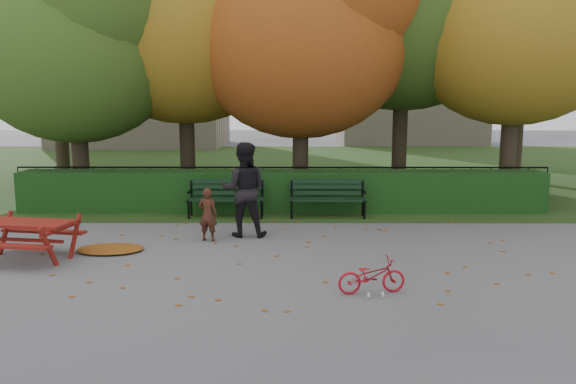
{
  "coord_description": "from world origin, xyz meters",
  "views": [
    {
      "loc": [
        0.23,
        -9.4,
        2.71
      ],
      "look_at": [
        0.18,
        1.21,
        1.0
      ],
      "focal_mm": 35.0,
      "sensor_mm": 36.0,
      "label": 1
    }
  ],
  "objects_px": {
    "tree_b": "(194,3)",
    "adult": "(244,190)",
    "bicycle": "(372,276)",
    "tree_c": "(314,21)",
    "tree_a": "(82,31)",
    "tree_e": "(533,9)",
    "bench_right": "(327,195)",
    "child": "(208,214)",
    "tree_g": "(537,20)",
    "bench_left": "(226,195)",
    "tree_f": "(61,8)",
    "picnic_table": "(25,230)"
  },
  "relations": [
    {
      "from": "tree_c",
      "to": "adult",
      "type": "height_order",
      "value": "tree_c"
    },
    {
      "from": "tree_c",
      "to": "picnic_table",
      "type": "xyz_separation_m",
      "value": [
        -5.18,
        -5.97,
        -4.3
      ]
    },
    {
      "from": "tree_g",
      "to": "picnic_table",
      "type": "distance_m",
      "value": 16.72
    },
    {
      "from": "bench_right",
      "to": "picnic_table",
      "type": "bearing_deg",
      "value": -145.7
    },
    {
      "from": "tree_g",
      "to": "adult",
      "type": "relative_size",
      "value": 4.47
    },
    {
      "from": "tree_a",
      "to": "bench_left",
      "type": "relative_size",
      "value": 4.16
    },
    {
      "from": "picnic_table",
      "to": "tree_f",
      "type": "bearing_deg",
      "value": 116.43
    },
    {
      "from": "bench_left",
      "to": "bicycle",
      "type": "relative_size",
      "value": 1.83
    },
    {
      "from": "tree_a",
      "to": "bicycle",
      "type": "xyz_separation_m",
      "value": [
        6.57,
        -7.27,
        -4.26
      ]
    },
    {
      "from": "tree_f",
      "to": "bicycle",
      "type": "relative_size",
      "value": 9.36
    },
    {
      "from": "tree_e",
      "to": "tree_f",
      "type": "relative_size",
      "value": 0.89
    },
    {
      "from": "picnic_table",
      "to": "bicycle",
      "type": "height_order",
      "value": "picnic_table"
    },
    {
      "from": "bench_right",
      "to": "tree_f",
      "type": "bearing_deg",
      "value": 146.08
    },
    {
      "from": "tree_f",
      "to": "tree_g",
      "type": "xyz_separation_m",
      "value": [
        15.47,
        0.52,
        -0.32
      ]
    },
    {
      "from": "tree_f",
      "to": "adult",
      "type": "height_order",
      "value": "tree_f"
    },
    {
      "from": "tree_e",
      "to": "tree_f",
      "type": "height_order",
      "value": "tree_f"
    },
    {
      "from": "tree_c",
      "to": "bench_right",
      "type": "xyz_separation_m",
      "value": [
        0.27,
        -2.26,
        -4.3
      ]
    },
    {
      "from": "tree_a",
      "to": "picnic_table",
      "type": "xyz_separation_m",
      "value": [
        0.85,
        -5.59,
        -3.99
      ]
    },
    {
      "from": "bench_left",
      "to": "tree_b",
      "type": "bearing_deg",
      "value": 110.58
    },
    {
      "from": "tree_c",
      "to": "tree_e",
      "type": "bearing_deg",
      "value": -1.93
    },
    {
      "from": "tree_c",
      "to": "tree_b",
      "type": "bearing_deg",
      "value": 166.55
    },
    {
      "from": "tree_e",
      "to": "bench_right",
      "type": "xyz_separation_m",
      "value": [
        -5.42,
        -2.07,
        -4.56
      ]
    },
    {
      "from": "tree_a",
      "to": "tree_e",
      "type": "xyz_separation_m",
      "value": [
        11.71,
        0.19,
        0.56
      ]
    },
    {
      "from": "tree_f",
      "to": "tree_c",
      "type": "bearing_deg",
      "value": -22.35
    },
    {
      "from": "bicycle",
      "to": "tree_c",
      "type": "bearing_deg",
      "value": -5.02
    },
    {
      "from": "adult",
      "to": "bicycle",
      "type": "height_order",
      "value": "adult"
    },
    {
      "from": "child",
      "to": "bench_right",
      "type": "bearing_deg",
      "value": -124.35
    },
    {
      "from": "tree_e",
      "to": "bench_left",
      "type": "height_order",
      "value": "tree_e"
    },
    {
      "from": "tree_b",
      "to": "child",
      "type": "bearing_deg",
      "value": -78.97
    },
    {
      "from": "tree_g",
      "to": "bench_right",
      "type": "relative_size",
      "value": 4.75
    },
    {
      "from": "tree_a",
      "to": "picnic_table",
      "type": "height_order",
      "value": "tree_a"
    },
    {
      "from": "tree_e",
      "to": "bicycle",
      "type": "bearing_deg",
      "value": -124.54
    },
    {
      "from": "tree_c",
      "to": "tree_f",
      "type": "bearing_deg",
      "value": 157.65
    },
    {
      "from": "tree_f",
      "to": "tree_g",
      "type": "relative_size",
      "value": 1.07
    },
    {
      "from": "bench_right",
      "to": "child",
      "type": "height_order",
      "value": "child"
    },
    {
      "from": "tree_a",
      "to": "bench_right",
      "type": "height_order",
      "value": "tree_a"
    },
    {
      "from": "tree_b",
      "to": "adult",
      "type": "distance_m",
      "value": 6.88
    },
    {
      "from": "tree_g",
      "to": "tree_c",
      "type": "bearing_deg",
      "value": -153.13
    },
    {
      "from": "tree_e",
      "to": "adult",
      "type": "xyz_separation_m",
      "value": [
        -7.24,
        -3.99,
        -4.13
      ]
    },
    {
      "from": "tree_a",
      "to": "bench_left",
      "type": "xyz_separation_m",
      "value": [
        3.89,
        -1.88,
        -4.0
      ]
    },
    {
      "from": "tree_g",
      "to": "bench_left",
      "type": "xyz_separation_m",
      "value": [
        -9.63,
        -6.06,
        -4.85
      ]
    },
    {
      "from": "tree_c",
      "to": "tree_a",
      "type": "bearing_deg",
      "value": -176.35
    },
    {
      "from": "tree_a",
      "to": "tree_g",
      "type": "xyz_separation_m",
      "value": [
        13.52,
        4.18,
        0.85
      ]
    },
    {
      "from": "tree_f",
      "to": "bicycle",
      "type": "distance_m",
      "value": 14.88
    },
    {
      "from": "picnic_table",
      "to": "child",
      "type": "distance_m",
      "value": 3.25
    },
    {
      "from": "tree_a",
      "to": "tree_e",
      "type": "relative_size",
      "value": 0.92
    },
    {
      "from": "adult",
      "to": "tree_g",
      "type": "bearing_deg",
      "value": -137.84
    },
    {
      "from": "tree_e",
      "to": "bench_right",
      "type": "relative_size",
      "value": 4.53
    },
    {
      "from": "bench_right",
      "to": "bicycle",
      "type": "distance_m",
      "value": 5.41
    },
    {
      "from": "tree_g",
      "to": "bench_right",
      "type": "distance_m",
      "value": 10.61
    }
  ]
}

